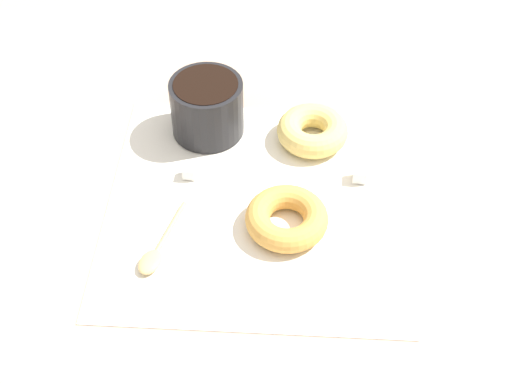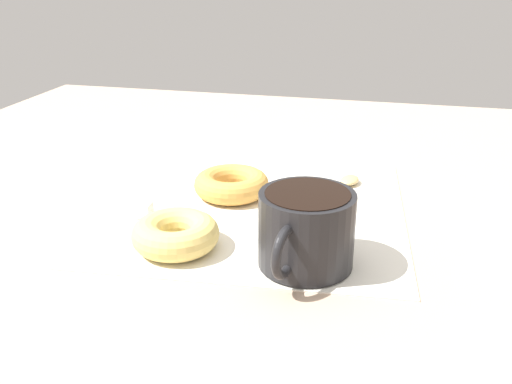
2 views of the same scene
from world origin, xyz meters
TOP-DOWN VIEW (x-y plane):
  - ground_plane at (0.00, 0.00)cm, footprint 120.00×120.00cm
  - napkin at (2.05, -0.09)cm, footprint 38.40×38.40cm
  - coffee_cup at (10.10, -12.54)cm, footprint 9.48×12.39cm
  - donut_near_cup at (-3.70, -12.23)cm, footprint 9.26×9.26cm
  - donut_far at (-1.96, 3.05)cm, footprint 9.68×9.68cm
  - spoon at (12.24, 9.33)cm, footprint 3.80×11.39cm
  - sugar_cube at (-10.15, -5.84)cm, footprint 1.70×1.70cm
  - sugar_cube_extra at (10.87, -3.55)cm, footprint 1.55×1.55cm

SIDE VIEW (x-z plane):
  - ground_plane at x=0.00cm, z-range -2.00..0.00cm
  - napkin at x=2.05cm, z-range 0.00..0.30cm
  - spoon at x=12.24cm, z-range 0.26..1.16cm
  - sugar_cube_extra at x=10.87cm, z-range 0.30..1.85cm
  - sugar_cube at x=-10.15cm, z-range 0.30..2.00cm
  - donut_far at x=-1.96cm, z-range 0.30..3.20cm
  - donut_near_cup at x=-3.70cm, z-range 0.30..3.46cm
  - coffee_cup at x=10.10cm, z-range 0.45..8.13cm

